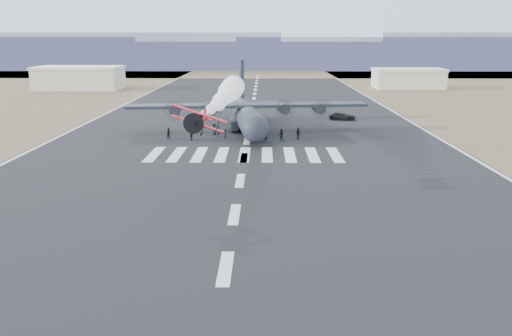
{
  "coord_description": "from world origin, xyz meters",
  "views": [
    {
      "loc": [
        2.57,
        -23.92,
        15.28
      ],
      "look_at": [
        1.88,
        24.82,
        4.0
      ],
      "focal_mm": 40.0,
      "sensor_mm": 36.0,
      "label": 1
    }
  ],
  "objects_px": {
    "transport_aircraft": "(247,113)",
    "support_vehicle": "(343,116)",
    "hangar_right": "(408,78)",
    "crew_e": "(214,129)",
    "aerobatic_biplane": "(199,120)",
    "crew_f": "(191,134)",
    "crew_c": "(218,132)",
    "crew_h": "(169,133)",
    "hangar_left": "(79,78)",
    "crew_g": "(225,134)",
    "crew_b": "(281,135)",
    "crew_a": "(266,135)",
    "crew_d": "(298,133)"
  },
  "relations": [
    {
      "from": "transport_aircraft",
      "to": "support_vehicle",
      "type": "distance_m",
      "value": 21.64
    },
    {
      "from": "hangar_right",
      "to": "crew_e",
      "type": "xyz_separation_m",
      "value": [
        -51.37,
        -84.37,
        -2.11
      ]
    },
    {
      "from": "aerobatic_biplane",
      "to": "crew_f",
      "type": "height_order",
      "value": "aerobatic_biplane"
    },
    {
      "from": "crew_c",
      "to": "hangar_right",
      "type": "bearing_deg",
      "value": -99.57
    },
    {
      "from": "hangar_right",
      "to": "crew_e",
      "type": "relative_size",
      "value": 11.37
    },
    {
      "from": "transport_aircraft",
      "to": "crew_h",
      "type": "bearing_deg",
      "value": -149.42
    },
    {
      "from": "hangar_left",
      "to": "crew_f",
      "type": "relative_size",
      "value": 13.86
    },
    {
      "from": "transport_aircraft",
      "to": "crew_h",
      "type": "relative_size",
      "value": 22.18
    },
    {
      "from": "crew_c",
      "to": "aerobatic_biplane",
      "type": "bearing_deg",
      "value": 112.14
    },
    {
      "from": "hangar_right",
      "to": "crew_f",
      "type": "height_order",
      "value": "hangar_right"
    },
    {
      "from": "crew_e",
      "to": "crew_g",
      "type": "distance_m",
      "value": 5.24
    },
    {
      "from": "crew_f",
      "to": "crew_b",
      "type": "bearing_deg",
      "value": -90.18
    },
    {
      "from": "support_vehicle",
      "to": "hangar_right",
      "type": "bearing_deg",
      "value": -9.75
    },
    {
      "from": "hangar_right",
      "to": "crew_f",
      "type": "xyz_separation_m",
      "value": [
        -54.37,
        -89.38,
        -2.13
      ]
    },
    {
      "from": "crew_e",
      "to": "crew_h",
      "type": "relative_size",
      "value": 1.02
    },
    {
      "from": "crew_e",
      "to": "crew_c",
      "type": "bearing_deg",
      "value": 23.55
    },
    {
      "from": "transport_aircraft",
      "to": "aerobatic_biplane",
      "type": "bearing_deg",
      "value": -101.38
    },
    {
      "from": "transport_aircraft",
      "to": "support_vehicle",
      "type": "relative_size",
      "value": 7.88
    },
    {
      "from": "hangar_left",
      "to": "crew_a",
      "type": "xyz_separation_m",
      "value": [
        54.86,
        -85.29,
        -2.47
      ]
    },
    {
      "from": "support_vehicle",
      "to": "crew_f",
      "type": "height_order",
      "value": "crew_f"
    },
    {
      "from": "crew_a",
      "to": "crew_d",
      "type": "relative_size",
      "value": 1.06
    },
    {
      "from": "crew_c",
      "to": "crew_g",
      "type": "relative_size",
      "value": 0.95
    },
    {
      "from": "crew_a",
      "to": "crew_h",
      "type": "height_order",
      "value": "crew_a"
    },
    {
      "from": "crew_a",
      "to": "crew_c",
      "type": "height_order",
      "value": "crew_a"
    },
    {
      "from": "transport_aircraft",
      "to": "crew_g",
      "type": "relative_size",
      "value": 22.67
    },
    {
      "from": "crew_d",
      "to": "hangar_right",
      "type": "bearing_deg",
      "value": 116.98
    },
    {
      "from": "hangar_right",
      "to": "aerobatic_biplane",
      "type": "bearing_deg",
      "value": -112.54
    },
    {
      "from": "crew_b",
      "to": "crew_f",
      "type": "distance_m",
      "value": 13.48
    },
    {
      "from": "support_vehicle",
      "to": "crew_h",
      "type": "bearing_deg",
      "value": 139.12
    },
    {
      "from": "crew_a",
      "to": "crew_d",
      "type": "height_order",
      "value": "crew_a"
    },
    {
      "from": "crew_c",
      "to": "crew_h",
      "type": "distance_m",
      "value": 7.64
    },
    {
      "from": "crew_c",
      "to": "crew_e",
      "type": "xyz_separation_m",
      "value": [
        -0.83,
        2.14,
        0.08
      ]
    },
    {
      "from": "crew_a",
      "to": "crew_b",
      "type": "xyz_separation_m",
      "value": [
        2.25,
        0.53,
        -0.01
      ]
    },
    {
      "from": "transport_aircraft",
      "to": "support_vehicle",
      "type": "bearing_deg",
      "value": 28.4
    },
    {
      "from": "aerobatic_biplane",
      "to": "crew_e",
      "type": "distance_m",
      "value": 36.06
    },
    {
      "from": "hangar_right",
      "to": "support_vehicle",
      "type": "bearing_deg",
      "value": -113.04
    },
    {
      "from": "hangar_left",
      "to": "crew_c",
      "type": "bearing_deg",
      "value": -59.79
    },
    {
      "from": "crew_d",
      "to": "crew_g",
      "type": "height_order",
      "value": "crew_d"
    },
    {
      "from": "crew_a",
      "to": "crew_h",
      "type": "bearing_deg",
      "value": -54.98
    },
    {
      "from": "hangar_left",
      "to": "crew_f",
      "type": "bearing_deg",
      "value": -62.65
    },
    {
      "from": "transport_aircraft",
      "to": "crew_d",
      "type": "relative_size",
      "value": 22.13
    },
    {
      "from": "crew_e",
      "to": "crew_f",
      "type": "bearing_deg",
      "value": -28.58
    },
    {
      "from": "aerobatic_biplane",
      "to": "crew_b",
      "type": "bearing_deg",
      "value": 76.7
    },
    {
      "from": "support_vehicle",
      "to": "crew_a",
      "type": "bearing_deg",
      "value": 160.96
    },
    {
      "from": "transport_aircraft",
      "to": "crew_e",
      "type": "height_order",
      "value": "transport_aircraft"
    },
    {
      "from": "aerobatic_biplane",
      "to": "crew_h",
      "type": "xyz_separation_m",
      "value": [
        -8.19,
        31.24,
        -6.59
      ]
    },
    {
      "from": "support_vehicle",
      "to": "crew_g",
      "type": "height_order",
      "value": "crew_g"
    },
    {
      "from": "crew_b",
      "to": "crew_e",
      "type": "bearing_deg",
      "value": -34.09
    },
    {
      "from": "crew_f",
      "to": "crew_d",
      "type": "bearing_deg",
      "value": -84.39
    },
    {
      "from": "transport_aircraft",
      "to": "crew_d",
      "type": "bearing_deg",
      "value": -52.67
    }
  ]
}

